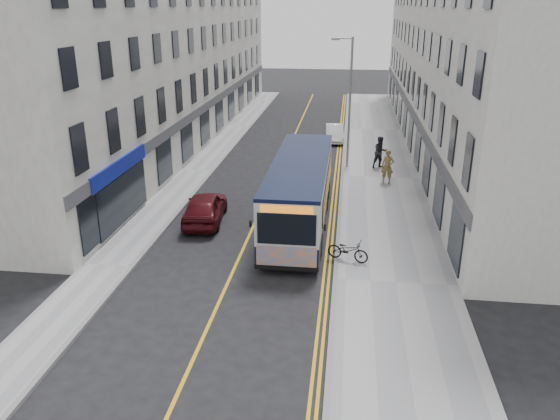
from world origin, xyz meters
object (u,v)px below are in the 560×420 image
(city_bus, at_px, (300,190))
(car_white, at_px, (334,133))
(streetlamp, at_px, (349,99))
(pedestrian_near, at_px, (388,167))
(bicycle, at_px, (348,250))
(pedestrian_far, at_px, (380,152))
(car_maroon, at_px, (205,207))

(city_bus, xyz_separation_m, car_white, (1.07, 17.06, -1.10))
(streetlamp, distance_m, pedestrian_near, 5.12)
(bicycle, xyz_separation_m, pedestrian_near, (2.12, 10.49, 0.53))
(streetlamp, distance_m, city_bus, 10.34)
(pedestrian_near, relative_size, pedestrian_far, 0.98)
(pedestrian_far, bearing_deg, pedestrian_near, -108.27)
(bicycle, bearing_deg, city_bus, 50.23)
(city_bus, distance_m, car_maroon, 4.62)
(streetlamp, xyz_separation_m, pedestrian_far, (2.12, -0.01, -3.27))
(car_maroon, bearing_deg, pedestrian_far, -135.77)
(bicycle, height_order, car_maroon, car_maroon)
(city_bus, xyz_separation_m, pedestrian_far, (4.16, 9.77, -0.60))
(streetlamp, height_order, car_maroon, streetlamp)
(streetlamp, height_order, city_bus, streetlamp)
(pedestrian_near, bearing_deg, streetlamp, 136.70)
(car_maroon, bearing_deg, city_bus, 177.57)
(pedestrian_near, xyz_separation_m, pedestrian_far, (-0.26, 3.11, 0.02))
(city_bus, relative_size, car_white, 2.90)
(city_bus, bearing_deg, pedestrian_far, 66.96)
(pedestrian_near, height_order, car_maroon, pedestrian_near)
(streetlamp, distance_m, car_maroon, 12.46)
(pedestrian_far, height_order, car_maroon, pedestrian_far)
(pedestrian_far, xyz_separation_m, car_white, (-3.09, 7.29, -0.50))
(bicycle, relative_size, pedestrian_far, 0.85)
(streetlamp, height_order, car_white, streetlamp)
(streetlamp, distance_m, pedestrian_far, 3.89)
(city_bus, xyz_separation_m, car_maroon, (-4.51, -0.18, -0.98))
(bicycle, bearing_deg, pedestrian_far, 11.44)
(bicycle, distance_m, car_maroon, 7.73)
(pedestrian_near, bearing_deg, car_white, 117.19)
(pedestrian_near, distance_m, car_white, 10.94)
(city_bus, relative_size, bicycle, 6.36)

